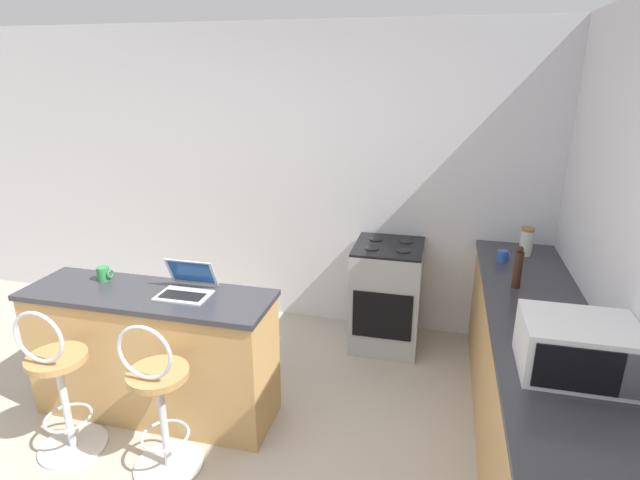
{
  "coord_description": "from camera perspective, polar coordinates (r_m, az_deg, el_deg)",
  "views": [
    {
      "loc": [
        1.32,
        -1.66,
        2.22
      ],
      "look_at": [
        0.45,
        1.85,
        0.98
      ],
      "focal_mm": 28.0,
      "sensor_mm": 36.0,
      "label": 1
    }
  ],
  "objects": [
    {
      "name": "laptop",
      "position": [
        3.26,
        -14.95,
        -5.0
      ],
      "size": [
        0.32,
        0.28,
        0.21
      ],
      "color": "#B7BABF",
      "rests_on": "breakfast_bar"
    },
    {
      "name": "mug_blue",
      "position": [
        3.89,
        20.14,
        -1.75
      ],
      "size": [
        0.09,
        0.07,
        0.09
      ],
      "color": "#2D51AD",
      "rests_on": "counter_right"
    },
    {
      "name": "mug_green",
      "position": [
        3.63,
        -23.47,
        -3.54
      ],
      "size": [
        0.1,
        0.08,
        0.09
      ],
      "color": "#338447",
      "rests_on": "breakfast_bar"
    },
    {
      "name": "wall_back",
      "position": [
        4.44,
        -3.74,
        6.89
      ],
      "size": [
        12.0,
        0.06,
        2.6
      ],
      "color": "silver",
      "rests_on": "ground_plane"
    },
    {
      "name": "microwave",
      "position": [
        2.61,
        27.39,
        -10.92
      ],
      "size": [
        0.5,
        0.39,
        0.26
      ],
      "color": "white",
      "rests_on": "counter_right"
    },
    {
      "name": "breakfast_bar",
      "position": [
        3.56,
        -18.48,
        -12.17
      ],
      "size": [
        1.63,
        0.5,
        0.88
      ],
      "color": "tan",
      "rests_on": "ground_plane"
    },
    {
      "name": "bar_stool_near",
      "position": [
        3.42,
        -27.63,
        -14.58
      ],
      "size": [
        0.4,
        0.4,
        0.98
      ],
      "color": "silver",
      "rests_on": "ground_plane"
    },
    {
      "name": "pepper_mill",
      "position": [
        3.44,
        21.68,
        -2.99
      ],
      "size": [
        0.06,
        0.06,
        0.28
      ],
      "color": "#331E14",
      "rests_on": "counter_right"
    },
    {
      "name": "stove_range",
      "position": [
        4.21,
        7.63,
        -6.28
      ],
      "size": [
        0.55,
        0.59,
        0.89
      ],
      "color": "#9EA3A8",
      "rests_on": "ground_plane"
    },
    {
      "name": "bar_stool_far",
      "position": [
        3.06,
        -17.88,
        -17.3
      ],
      "size": [
        0.4,
        0.4,
        0.98
      ],
      "color": "silver",
      "rests_on": "ground_plane"
    },
    {
      "name": "counter_right",
      "position": [
        3.24,
        23.53,
        -16.14
      ],
      "size": [
        0.61,
        2.98,
        0.88
      ],
      "color": "tan",
      "rests_on": "ground_plane"
    },
    {
      "name": "storage_jar",
      "position": [
        4.08,
        22.53,
        -0.15
      ],
      "size": [
        0.1,
        0.1,
        0.21
      ],
      "color": "silver",
      "rests_on": "counter_right"
    }
  ]
}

